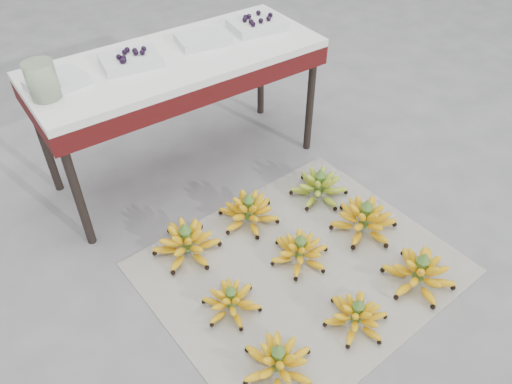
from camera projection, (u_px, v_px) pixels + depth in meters
ground at (286, 280)px, 2.15m from camera, size 60.00×60.00×0.00m
newspaper_mat at (301, 268)px, 2.20m from camera, size 1.32×1.13×0.01m
bunch_front_left at (278, 362)px, 1.79m from camera, size 0.31×0.31×0.16m
bunch_front_center at (356, 315)px, 1.95m from camera, size 0.31×0.31×0.15m
bunch_front_right at (419, 272)px, 2.09m from camera, size 0.33×0.33×0.18m
bunch_mid_left at (231, 301)px, 2.00m from camera, size 0.24×0.24×0.15m
bunch_mid_center at (300, 251)px, 2.19m from camera, size 0.33×0.33×0.16m
bunch_mid_right at (364, 219)px, 2.33m from camera, size 0.38×0.38×0.19m
bunch_back_left at (187, 242)px, 2.22m from camera, size 0.37×0.37×0.18m
bunch_back_center at (249, 211)px, 2.38m from camera, size 0.33×0.33×0.18m
bunch_back_right at (319, 187)px, 2.51m from camera, size 0.36×0.36×0.17m
vendor_table at (178, 70)px, 2.35m from camera, size 1.38×0.55×0.66m
tray_far_left at (57, 83)px, 2.07m from camera, size 0.26×0.21×0.04m
tray_left at (131, 60)px, 2.21m from camera, size 0.28×0.22×0.07m
tray_right at (203, 39)px, 2.38m from camera, size 0.26×0.21×0.04m
tray_far_right at (257, 24)px, 2.50m from camera, size 0.29×0.22×0.07m
glass_jar at (42, 80)px, 1.97m from camera, size 0.14×0.14×0.15m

